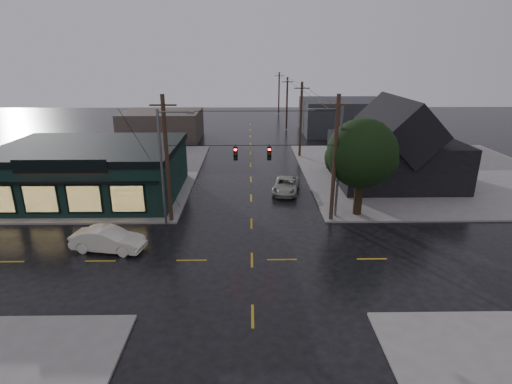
{
  "coord_description": "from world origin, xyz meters",
  "views": [
    {
      "loc": [
        -0.1,
        -23.51,
        12.92
      ],
      "look_at": [
        0.35,
        4.83,
        3.09
      ],
      "focal_mm": 28.0,
      "sensor_mm": 36.0,
      "label": 1
    }
  ],
  "objects_px": {
    "corner_tree": "(362,154)",
    "sedan_cream": "(108,240)",
    "utility_pole_ne": "(331,221)",
    "suv_silver": "(286,186)",
    "utility_pole_nw": "(172,222)"
  },
  "relations": [
    {
      "from": "corner_tree",
      "to": "suv_silver",
      "type": "bearing_deg",
      "value": 132.45
    },
    {
      "from": "corner_tree",
      "to": "suv_silver",
      "type": "height_order",
      "value": "corner_tree"
    },
    {
      "from": "sedan_cream",
      "to": "suv_silver",
      "type": "height_order",
      "value": "sedan_cream"
    },
    {
      "from": "corner_tree",
      "to": "utility_pole_ne",
      "type": "bearing_deg",
      "value": -155.09
    },
    {
      "from": "corner_tree",
      "to": "sedan_cream",
      "type": "height_order",
      "value": "corner_tree"
    },
    {
      "from": "sedan_cream",
      "to": "suv_silver",
      "type": "distance_m",
      "value": 18.02
    },
    {
      "from": "corner_tree",
      "to": "utility_pole_ne",
      "type": "height_order",
      "value": "corner_tree"
    },
    {
      "from": "sedan_cream",
      "to": "utility_pole_ne",
      "type": "bearing_deg",
      "value": -62.9
    },
    {
      "from": "utility_pole_ne",
      "to": "sedan_cream",
      "type": "relative_size",
      "value": 2.03
    },
    {
      "from": "utility_pole_nw",
      "to": "utility_pole_ne",
      "type": "xyz_separation_m",
      "value": [
        13.0,
        0.0,
        0.0
      ]
    },
    {
      "from": "corner_tree",
      "to": "sedan_cream",
      "type": "relative_size",
      "value": 1.61
    },
    {
      "from": "utility_pole_nw",
      "to": "suv_silver",
      "type": "relative_size",
      "value": 2.0
    },
    {
      "from": "suv_silver",
      "to": "sedan_cream",
      "type": "bearing_deg",
      "value": -126.61
    },
    {
      "from": "corner_tree",
      "to": "utility_pole_ne",
      "type": "relative_size",
      "value": 0.79
    },
    {
      "from": "sedan_cream",
      "to": "utility_pole_nw",
      "type": "bearing_deg",
      "value": -24.21
    }
  ]
}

